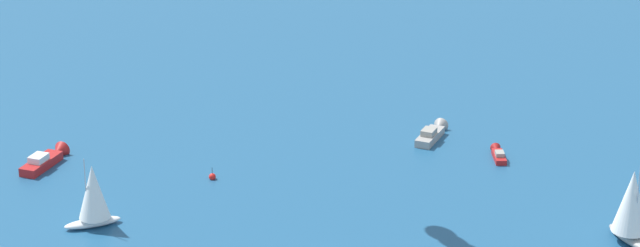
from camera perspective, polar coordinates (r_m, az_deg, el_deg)
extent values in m
cube|color=#9E9993|center=(219.76, 4.79, -0.58)|extent=(3.13, 8.18, 1.28)
cone|color=#9E9993|center=(224.09, 5.21, -0.15)|extent=(2.70, 2.23, 2.56)
cube|color=gray|center=(218.82, 4.75, -0.36)|extent=(2.25, 2.94, 0.96)
ellipsoid|color=#9E9993|center=(189.53, 13.34, -4.86)|extent=(8.31, 8.55, 1.30)
cylinder|color=#B2B2B7|center=(186.51, 13.62, -3.28)|extent=(0.14, 0.14, 10.72)
cone|color=white|center=(187.56, 13.39, -3.30)|extent=(7.25, 7.25, 9.11)
cube|color=#B21E1E|center=(213.55, 7.79, -1.45)|extent=(3.51, 5.60, 0.86)
cone|color=#B21E1E|center=(216.53, 7.66, -1.11)|extent=(2.09, 1.89, 1.71)
cube|color=gray|center=(212.89, 7.81, -1.30)|extent=(1.95, 2.24, 0.64)
cube|color=#B21E1E|center=(212.96, -12.02, -1.72)|extent=(2.94, 8.73, 1.39)
cone|color=#B21E1E|center=(217.07, -11.28, -1.21)|extent=(2.82, 2.27, 2.78)
cube|color=silver|center=(212.00, -12.13, -1.49)|extent=(2.28, 3.08, 1.04)
ellipsoid|color=white|center=(191.86, -9.86, -4.26)|extent=(7.65, 7.23, 1.15)
cylinder|color=#B2B2B7|center=(189.53, -10.14, -2.85)|extent=(0.14, 0.14, 9.46)
cone|color=white|center=(189.91, -9.83, -2.93)|extent=(6.39, 6.39, 8.04)
sphere|color=red|center=(205.06, -4.70, -2.32)|extent=(1.10, 1.10, 1.10)
cylinder|color=black|center=(204.64, -4.71, -2.05)|extent=(0.08, 0.08, 1.00)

